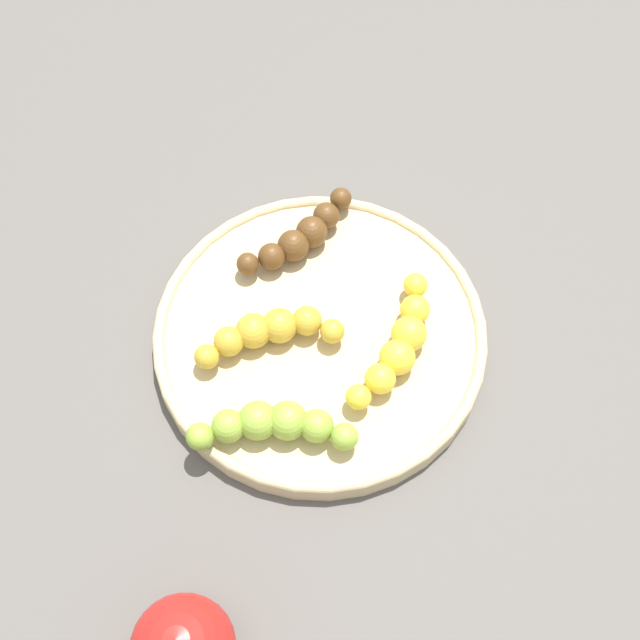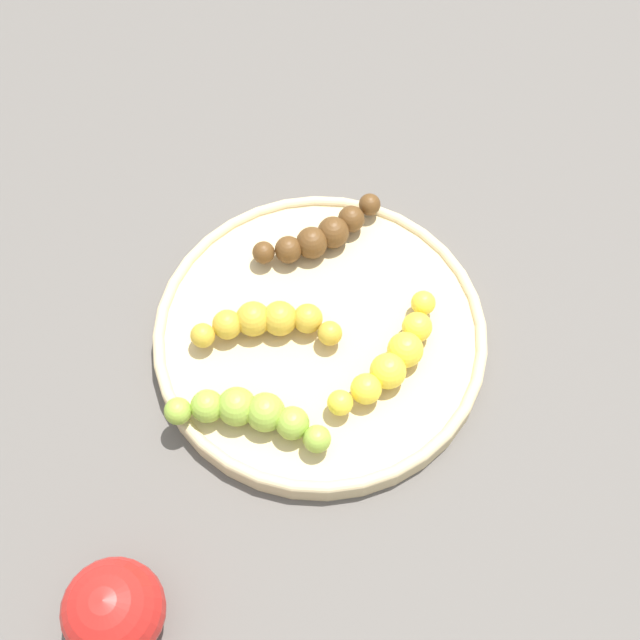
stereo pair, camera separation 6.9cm
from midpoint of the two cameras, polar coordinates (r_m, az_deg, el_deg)
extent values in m
plane|color=#56514C|center=(0.72, 2.72, -1.71)|extent=(2.40, 2.40, 0.00)
cylinder|color=#D1B784|center=(0.71, 2.75, -1.38)|extent=(0.28, 0.28, 0.02)
torus|color=#D1B784|center=(0.70, 2.78, -1.04)|extent=(0.28, 0.28, 0.01)
sphere|color=#593819|center=(0.73, -1.15, 4.36)|extent=(0.02, 0.02, 0.02)
sphere|color=#593819|center=(0.73, 0.54, 4.56)|extent=(0.02, 0.02, 0.02)
sphere|color=#593819|center=(0.73, 2.13, 5.02)|extent=(0.03, 0.03, 0.03)
sphere|color=#593819|center=(0.74, 3.56, 5.72)|extent=(0.03, 0.03, 0.03)
sphere|color=#593819|center=(0.75, 4.76, 6.62)|extent=(0.02, 0.02, 0.02)
sphere|color=#593819|center=(0.76, 5.69, 7.66)|extent=(0.02, 0.02, 0.02)
sphere|color=gold|center=(0.69, 3.53, -1.17)|extent=(0.02, 0.02, 0.02)
sphere|color=gold|center=(0.69, 1.86, -0.48)|extent=(0.02, 0.02, 0.02)
sphere|color=gold|center=(0.69, 0.08, -0.15)|extent=(0.03, 0.03, 0.03)
sphere|color=gold|center=(0.69, -1.73, -0.18)|extent=(0.03, 0.03, 0.03)
sphere|color=gold|center=(0.69, -3.50, -0.57)|extent=(0.02, 0.02, 0.02)
sphere|color=gold|center=(0.69, -5.14, -1.31)|extent=(0.02, 0.02, 0.02)
sphere|color=#8CAD38|center=(0.65, 2.86, -8.34)|extent=(0.02, 0.02, 0.02)
sphere|color=#8CAD38|center=(0.65, 1.15, -7.28)|extent=(0.03, 0.03, 0.03)
sphere|color=#8CAD38|center=(0.65, -0.72, -6.55)|extent=(0.03, 0.03, 0.03)
sphere|color=#8CAD38|center=(0.66, -2.69, -6.16)|extent=(0.03, 0.03, 0.03)
sphere|color=#8CAD38|center=(0.66, -4.70, -6.12)|extent=(0.03, 0.03, 0.03)
sphere|color=#8CAD38|center=(0.66, -6.68, -6.43)|extent=(0.02, 0.02, 0.02)
sphere|color=yellow|center=(0.66, 4.36, -5.89)|extent=(0.02, 0.02, 0.02)
sphere|color=yellow|center=(0.67, 6.09, -4.93)|extent=(0.03, 0.03, 0.03)
sphere|color=yellow|center=(0.68, 7.54, -3.71)|extent=(0.03, 0.03, 0.03)
sphere|color=yellow|center=(0.69, 8.65, -2.29)|extent=(0.03, 0.03, 0.03)
sphere|color=yellow|center=(0.70, 9.39, -0.73)|extent=(0.03, 0.03, 0.03)
sphere|color=yellow|center=(0.71, 9.76, 0.90)|extent=(0.02, 0.02, 0.02)
sphere|color=red|center=(0.62, -10.59, -19.09)|extent=(0.07, 0.07, 0.07)
camera|label=1|loc=(0.03, -87.13, 5.18)|focal=47.27mm
camera|label=2|loc=(0.03, 92.87, -5.18)|focal=47.27mm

